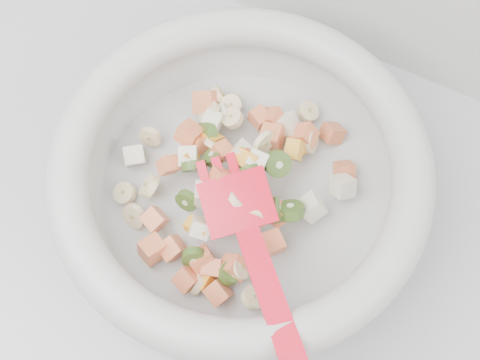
% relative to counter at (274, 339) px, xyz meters
% --- Properties ---
extents(counter, '(2.00, 0.60, 0.90)m').
position_rel_counter_xyz_m(counter, '(0.00, 0.00, 0.00)').
color(counter, '#AAA9AF').
rests_on(counter, ground).
extents(mixing_bowl, '(0.38, 0.41, 0.13)m').
position_rel_counter_xyz_m(mixing_bowl, '(-0.09, 0.04, 0.51)').
color(mixing_bowl, '#BDBCBA').
rests_on(mixing_bowl, counter).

